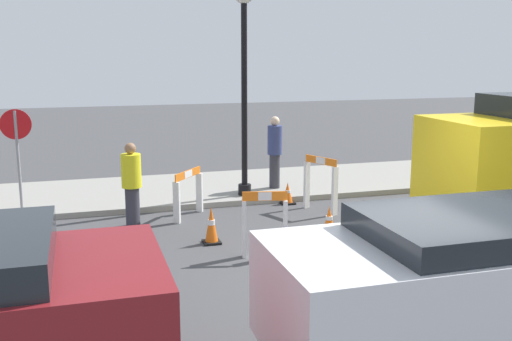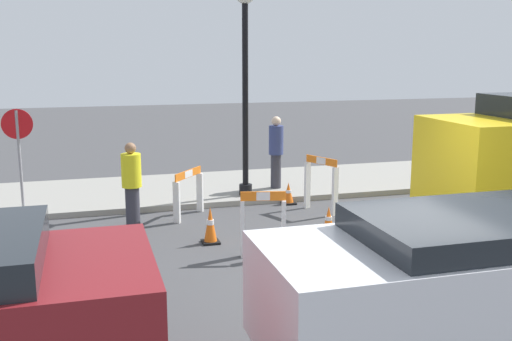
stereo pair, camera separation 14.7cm
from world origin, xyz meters
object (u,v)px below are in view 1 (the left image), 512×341
at_px(streetlamp_post, 244,60).
at_px(stop_sign, 17,143).
at_px(person_pedestrian, 275,150).
at_px(person_worker, 132,182).
at_px(parked_car_1, 482,278).

bearing_deg(streetlamp_post, stop_sign, 179.22).
bearing_deg(person_pedestrian, person_worker, 2.52).
bearing_deg(streetlamp_post, person_pedestrian, 29.38).
relative_size(person_worker, person_pedestrian, 0.95).
xyz_separation_m(stop_sign, parked_car_1, (5.14, -7.60, -0.55)).
bearing_deg(parked_car_1, person_worker, 116.26).
height_order(stop_sign, parked_car_1, stop_sign).
bearing_deg(stop_sign, parked_car_1, 122.51).
xyz_separation_m(streetlamp_post, stop_sign, (-4.66, 0.06, -1.59)).
relative_size(stop_sign, person_worker, 1.27).
xyz_separation_m(stop_sign, person_pedestrian, (5.53, 0.42, -0.46)).
bearing_deg(parked_car_1, stop_sign, 124.07).
height_order(person_worker, person_pedestrian, person_pedestrian).
distance_m(person_worker, person_pedestrian, 3.90).
bearing_deg(person_worker, streetlamp_post, 45.99).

